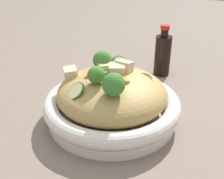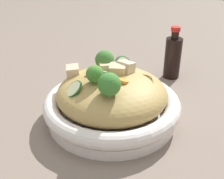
{
  "view_description": "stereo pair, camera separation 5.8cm",
  "coord_description": "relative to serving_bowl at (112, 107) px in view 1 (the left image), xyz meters",
  "views": [
    {
      "loc": [
        0.27,
        -0.44,
        0.35
      ],
      "look_at": [
        0.0,
        0.0,
        0.07
      ],
      "focal_mm": 44.91,
      "sensor_mm": 36.0,
      "label": 1
    },
    {
      "loc": [
        0.32,
        -0.4,
        0.35
      ],
      "look_at": [
        0.0,
        0.0,
        0.07
      ],
      "focal_mm": 44.91,
      "sensor_mm": 36.0,
      "label": 2
    }
  ],
  "objects": [
    {
      "name": "broccoli_florets",
      "position": [
        0.0,
        -0.02,
        0.09
      ],
      "size": [
        0.13,
        0.13,
        0.06
      ],
      "color": "#99B976",
      "rests_on": "serving_bowl"
    },
    {
      "name": "soy_sauce_bottle",
      "position": [
        0.0,
        0.27,
        0.03
      ],
      "size": [
        0.05,
        0.05,
        0.15
      ],
      "color": "black",
      "rests_on": "ground_plane"
    },
    {
      "name": "chicken_chunks",
      "position": [
        -0.03,
        0.01,
        0.08
      ],
      "size": [
        0.14,
        0.1,
        0.05
      ],
      "color": "beige",
      "rests_on": "serving_bowl"
    },
    {
      "name": "ground_plane",
      "position": [
        0.0,
        0.0,
        -0.03
      ],
      "size": [
        3.0,
        3.0,
        0.0
      ],
      "primitive_type": "plane",
      "color": "slate"
    },
    {
      "name": "zucchini_slices",
      "position": [
        -0.02,
        0.01,
        0.07
      ],
      "size": [
        0.06,
        0.2,
        0.04
      ],
      "color": "beige",
      "rests_on": "serving_bowl"
    },
    {
      "name": "serving_bowl",
      "position": [
        0.0,
        0.0,
        0.0
      ],
      "size": [
        0.29,
        0.29,
        0.06
      ],
      "color": "white",
      "rests_on": "ground_plane"
    },
    {
      "name": "noodle_heap",
      "position": [
        0.0,
        0.0,
        0.04
      ],
      "size": [
        0.23,
        0.23,
        0.08
      ],
      "color": "tan",
      "rests_on": "serving_bowl"
    },
    {
      "name": "carrot_coins",
      "position": [
        -0.01,
        0.02,
        0.07
      ],
      "size": [
        0.11,
        0.11,
        0.02
      ],
      "color": "orange",
      "rests_on": "serving_bowl"
    }
  ]
}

